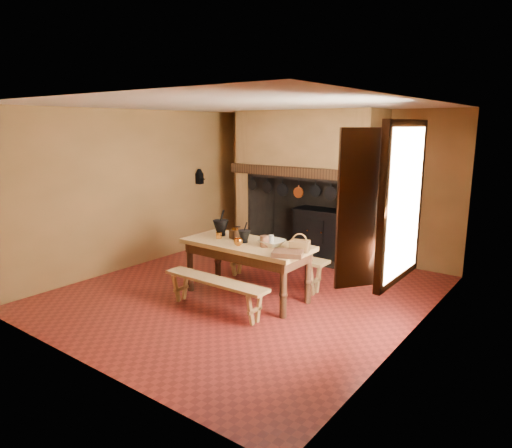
% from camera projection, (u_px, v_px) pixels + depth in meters
% --- Properties ---
extents(floor, '(5.50, 5.50, 0.00)m').
position_uv_depth(floor, '(246.00, 292.00, 7.04)').
color(floor, maroon).
rests_on(floor, ground).
extents(ceiling, '(5.50, 5.50, 0.00)m').
position_uv_depth(ceiling, '(246.00, 105.00, 6.44)').
color(ceiling, silver).
rests_on(ceiling, back_wall).
extents(back_wall, '(5.00, 0.02, 2.80)m').
position_uv_depth(back_wall, '(333.00, 184.00, 8.89)').
color(back_wall, '#9B6E3E').
rests_on(back_wall, floor).
extents(wall_left, '(0.02, 5.50, 2.80)m').
position_uv_depth(wall_left, '(137.00, 189.00, 8.20)').
color(wall_left, '#9B6E3E').
rests_on(wall_left, floor).
extents(wall_right, '(0.02, 5.50, 2.80)m').
position_uv_depth(wall_right, '(416.00, 224.00, 5.28)').
color(wall_right, '#9B6E3E').
rests_on(wall_right, floor).
extents(wall_front, '(5.00, 0.02, 2.80)m').
position_uv_depth(wall_front, '(78.00, 239.00, 4.59)').
color(wall_front, '#9B6E3E').
rests_on(wall_front, floor).
extents(chimney_breast, '(2.95, 0.96, 2.80)m').
position_uv_depth(chimney_breast, '(308.00, 164.00, 8.64)').
color(chimney_breast, '#9B6E3E').
rests_on(chimney_breast, floor).
extents(iron_range, '(1.12, 0.55, 1.60)m').
position_uv_depth(iron_range, '(322.00, 232.00, 8.87)').
color(iron_range, black).
rests_on(iron_range, floor).
extents(hearth_pans, '(0.51, 0.62, 0.20)m').
position_uv_depth(hearth_pans, '(272.00, 246.00, 9.37)').
color(hearth_pans, '#C97D2E').
rests_on(hearth_pans, floor).
extents(hanging_pans, '(1.92, 0.29, 0.27)m').
position_uv_depth(hanging_pans, '(292.00, 190.00, 8.36)').
color(hanging_pans, black).
rests_on(hanging_pans, chimney_breast).
extents(onion_string, '(0.12, 0.10, 0.46)m').
position_uv_depth(onion_string, '(360.00, 199.00, 7.57)').
color(onion_string, '#B06C20').
rests_on(onion_string, chimney_breast).
extents(herb_bunch, '(0.20, 0.20, 0.35)m').
position_uv_depth(herb_bunch, '(370.00, 197.00, 7.46)').
color(herb_bunch, brown).
rests_on(herb_bunch, chimney_breast).
extents(window, '(0.39, 1.75, 1.76)m').
position_uv_depth(window, '(392.00, 202.00, 4.99)').
color(window, white).
rests_on(window, wall_right).
extents(wall_coffee_mill, '(0.23, 0.16, 0.31)m').
position_uv_depth(wall_coffee_mill, '(199.00, 175.00, 9.34)').
color(wall_coffee_mill, black).
rests_on(wall_coffee_mill, wall_left).
extents(work_table, '(1.94, 0.86, 0.84)m').
position_uv_depth(work_table, '(247.00, 251.00, 6.71)').
color(work_table, tan).
rests_on(work_table, floor).
extents(bench_front, '(1.66, 0.29, 0.47)m').
position_uv_depth(bench_front, '(215.00, 287.00, 6.23)').
color(bench_front, tan).
rests_on(bench_front, floor).
extents(bench_back, '(1.88, 0.33, 0.53)m').
position_uv_depth(bench_back, '(273.00, 260.00, 7.32)').
color(bench_back, tan).
rests_on(bench_back, floor).
extents(mortar_large, '(0.24, 0.24, 0.41)m').
position_uv_depth(mortar_large, '(221.00, 227.00, 7.08)').
color(mortar_large, black).
rests_on(mortar_large, work_table).
extents(mortar_small, '(0.18, 0.18, 0.31)m').
position_uv_depth(mortar_small, '(244.00, 236.00, 6.66)').
color(mortar_small, black).
rests_on(mortar_small, work_table).
extents(coffee_grinder, '(0.19, 0.16, 0.21)m').
position_uv_depth(coffee_grinder, '(235.00, 233.00, 6.90)').
color(coffee_grinder, '#341C10').
rests_on(coffee_grinder, work_table).
extents(brass_mug_a, '(0.10, 0.10, 0.10)m').
position_uv_depth(brass_mug_a, '(219.00, 235.00, 6.91)').
color(brass_mug_a, '#C97D2E').
rests_on(brass_mug_a, work_table).
extents(brass_mug_b, '(0.09, 0.09, 0.08)m').
position_uv_depth(brass_mug_b, '(271.00, 242.00, 6.56)').
color(brass_mug_b, '#C97D2E').
rests_on(brass_mug_b, work_table).
extents(mixing_bowl, '(0.38, 0.38, 0.09)m').
position_uv_depth(mixing_bowl, '(272.00, 243.00, 6.48)').
color(mixing_bowl, beige).
rests_on(mixing_bowl, work_table).
extents(stoneware_crock, '(0.15, 0.15, 0.16)m').
position_uv_depth(stoneware_crock, '(265.00, 241.00, 6.42)').
color(stoneware_crock, '#512D1E').
rests_on(stoneware_crock, work_table).
extents(glass_jar, '(0.08, 0.08, 0.14)m').
position_uv_depth(glass_jar, '(271.00, 240.00, 6.54)').
color(glass_jar, beige).
rests_on(glass_jar, work_table).
extents(wicker_basket, '(0.31, 0.26, 0.25)m').
position_uv_depth(wicker_basket, '(300.00, 245.00, 6.20)').
color(wicker_basket, '#523118').
rests_on(wicker_basket, work_table).
extents(wooden_tray, '(0.47, 0.42, 0.07)m').
position_uv_depth(wooden_tray, '(288.00, 254.00, 5.98)').
color(wooden_tray, '#341C10').
rests_on(wooden_tray, work_table).
extents(brass_cup, '(0.14, 0.14, 0.10)m').
position_uv_depth(brass_cup, '(238.00, 242.00, 6.50)').
color(brass_cup, '#C97D2E').
rests_on(brass_cup, work_table).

